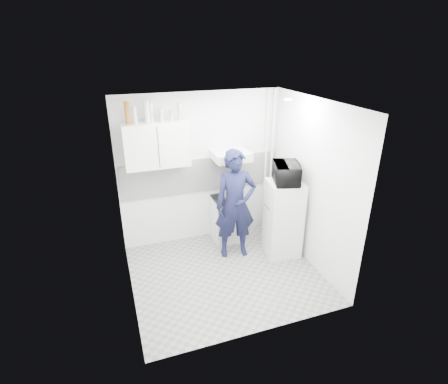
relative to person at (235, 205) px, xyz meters
name	(u,v)px	position (x,y,z in m)	size (l,w,h in m)	color
floor	(225,274)	(-0.34, -0.49, -0.91)	(2.80, 2.80, 0.00)	gray
ceiling	(226,103)	(-0.34, -0.49, 1.69)	(2.80, 2.80, 0.00)	white
wall_back	(201,169)	(-0.34, 0.76, 0.39)	(2.80, 2.80, 0.00)	silver
wall_left	(123,212)	(-1.74, -0.49, 0.39)	(2.60, 2.60, 0.00)	silver
wall_right	(312,185)	(1.06, -0.49, 0.39)	(2.60, 2.60, 0.00)	silver
person	(235,205)	(0.00, 0.00, 0.00)	(0.66, 0.44, 1.82)	black
stove	(227,219)	(0.03, 0.51, -0.52)	(0.49, 0.49, 0.78)	silver
fridge	(283,219)	(0.76, -0.23, -0.27)	(0.53, 0.53, 1.28)	silver
stove_top	(227,199)	(0.03, 0.51, -0.11)	(0.47, 0.47, 0.03)	black
saucepan	(229,196)	(0.05, 0.44, -0.05)	(0.19, 0.19, 0.10)	silver
microwave	(287,173)	(0.76, -0.23, 0.53)	(0.38, 0.56, 0.31)	black
bottle_a	(127,113)	(-1.48, 0.58, 1.45)	(0.08, 0.08, 0.32)	brown
bottle_b	(135,115)	(-1.38, 0.58, 1.42)	(0.06, 0.06, 0.25)	#B2B7BC
bottle_c	(147,111)	(-1.20, 0.58, 1.46)	(0.08, 0.08, 0.33)	#B2B7BC
bottle_d	(151,112)	(-1.13, 0.58, 1.44)	(0.07, 0.07, 0.29)	silver
canister_a	(162,115)	(-0.98, 0.58, 1.39)	(0.08, 0.08, 0.20)	silver
canister_b	(171,116)	(-0.83, 0.58, 1.37)	(0.08, 0.08, 0.16)	silver
bottle_e	(179,112)	(-0.71, 0.58, 1.42)	(0.07, 0.07, 0.27)	silver
upper_cabinet	(157,145)	(-1.09, 0.58, 0.94)	(1.00, 0.35, 0.70)	silver
range_hood	(231,156)	(0.11, 0.51, 0.66)	(0.60, 0.50, 0.14)	silver
backsplash	(201,175)	(-0.34, 0.74, 0.29)	(2.74, 0.03, 0.60)	white
pipe_a	(271,163)	(0.96, 0.68, 0.39)	(0.05, 0.05, 2.60)	silver
pipe_b	(265,163)	(0.84, 0.68, 0.39)	(0.04, 0.04, 2.60)	silver
ceiling_spot_fixture	(288,99)	(0.66, -0.29, 1.66)	(0.10, 0.10, 0.02)	white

